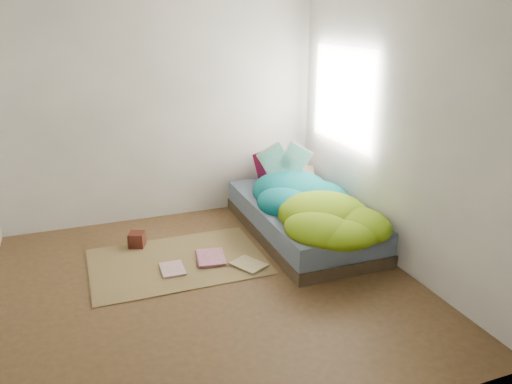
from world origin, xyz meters
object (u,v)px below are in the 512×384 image
Objects in this scene: floor_book_b at (197,259)px; floor_book_a at (161,271)px; pillow_magenta at (271,167)px; open_book at (285,151)px; bed at (302,219)px; wooden_box at (137,240)px.

floor_book_a is at bearing -155.32° from floor_book_b.
floor_book_b is (-1.14, -0.95, -0.51)m from pillow_magenta.
floor_book_b is (-1.16, -0.60, -0.80)m from open_book.
bed is 1.60m from floor_book_a.
pillow_magenta is 1.16× the size of floor_book_b.
open_book reaches higher than floor_book_b.
open_book is at bearing 26.34° from floor_book_a.
open_book is at bearing 95.90° from bed.
open_book is at bearing 2.90° from wooden_box.
open_book is at bearing -119.72° from pillow_magenta.
pillow_magenta is at bearing 48.80° from floor_book_b.
floor_book_b reaches higher than floor_book_a.
floor_book_b is at bearing -169.10° from bed.
pillow_magenta is 0.45m from open_book.
bed is 7.01× the size of floor_book_a.
bed is at bearing -9.72° from wooden_box.
floor_book_a is (-1.55, -0.33, -0.15)m from bed.
floor_book_a is at bearing -176.99° from pillow_magenta.
floor_book_a is 0.37m from floor_book_b.
bed is at bearing 13.54° from floor_book_a.
wooden_box is 0.63m from floor_book_a.
open_book is 1.68× the size of floor_book_a.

